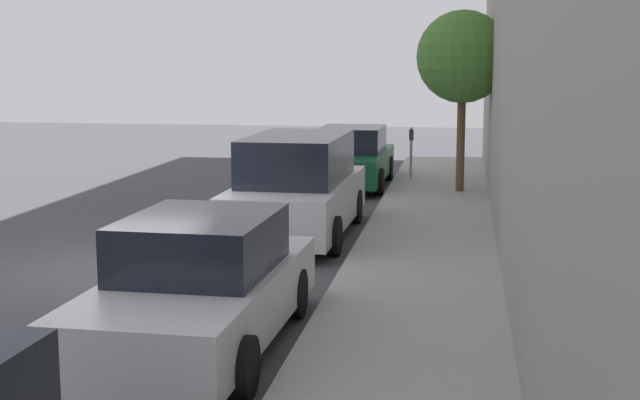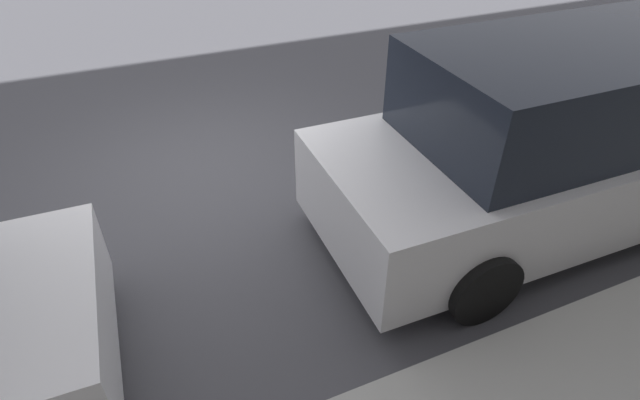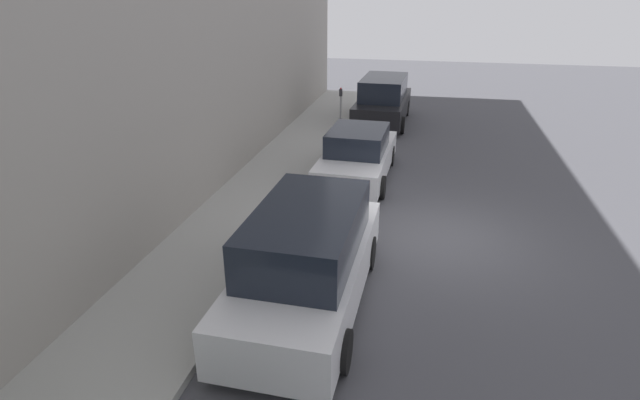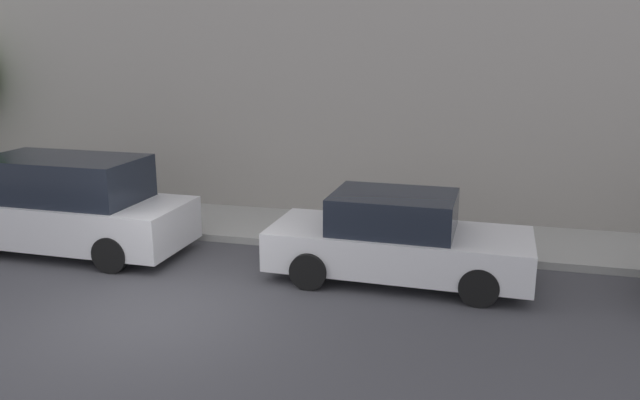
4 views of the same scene
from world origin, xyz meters
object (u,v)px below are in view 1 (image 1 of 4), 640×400
at_px(parked_sedan_second, 200,287).
at_px(parked_minivan_third, 298,188).
at_px(parking_meter_far, 411,147).
at_px(parked_sedan_fourth, 351,158).
at_px(street_tree, 463,57).

xyz_separation_m(parked_sedan_second, parked_minivan_third, (-0.09, 6.57, 0.20)).
distance_m(parked_minivan_third, parking_meter_far, 7.46).
relative_size(parked_sedan_fourth, parking_meter_far, 3.34).
bearing_deg(parked_sedan_fourth, street_tree, -26.98).
height_order(parked_sedan_fourth, street_tree, street_tree).
bearing_deg(parked_sedan_second, parked_sedan_fourth, 89.72).
distance_m(parked_sedan_fourth, parking_meter_far, 1.64).
relative_size(parked_sedan_second, parked_sedan_fourth, 1.01).
distance_m(parked_sedan_second, parked_minivan_third, 6.57).
distance_m(parked_sedan_fourth, street_tree, 4.07).
distance_m(parking_meter_far, street_tree, 3.33).
bearing_deg(parking_meter_far, parked_sedan_fourth, -159.08).
height_order(parked_sedan_second, parking_meter_far, parked_sedan_second).
distance_m(parked_sedan_second, parked_sedan_fourth, 13.26).
bearing_deg(parked_sedan_fourth, parked_sedan_second, -90.28).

